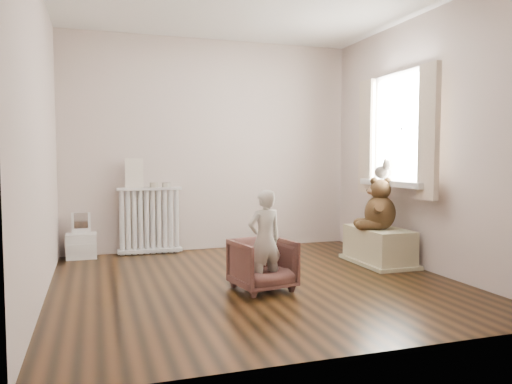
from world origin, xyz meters
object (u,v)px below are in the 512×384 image
object	(u,v)px
child	(265,240)
teddy_bear	(380,202)
toy_bench	(379,245)
toy_vanity	(81,234)
armchair	(263,264)
plush_cat	(383,171)
radiator	(150,221)

from	to	relation	value
child	teddy_bear	distance (m)	1.66
teddy_bear	toy_bench	bearing A→B (deg)	86.84
child	teddy_bear	xyz separation A→B (m)	(1.52, 0.63, 0.22)
toy_vanity	armchair	distance (m)	2.46
toy_bench	toy_vanity	bearing A→B (deg)	157.23
armchair	teddy_bear	xyz separation A→B (m)	(1.52, 0.58, 0.45)
child	plush_cat	distance (m)	1.97
radiator	armchair	world-z (taller)	radiator
armchair	toy_bench	bearing A→B (deg)	12.09
toy_vanity	radiator	bearing A→B (deg)	2.23
radiator	toy_bench	bearing A→B (deg)	-29.84
armchair	toy_vanity	bearing A→B (deg)	118.13
radiator	plush_cat	world-z (taller)	plush_cat
armchair	plush_cat	distance (m)	2.02
radiator	teddy_bear	xyz separation A→B (m)	(2.27, -1.38, 0.28)
toy_vanity	toy_bench	xyz separation A→B (m)	(3.07, -1.29, -0.08)
teddy_bear	armchair	bearing A→B (deg)	-136.88
armchair	child	xyz separation A→B (m)	(0.00, -0.05, 0.22)
armchair	plush_cat	size ratio (longest dim) A/B	1.82
toy_vanity	plush_cat	distance (m)	3.48
toy_bench	armchair	bearing A→B (deg)	-157.63
toy_vanity	armchair	size ratio (longest dim) A/B	1.06
radiator	plush_cat	distance (m)	2.77
toy_bench	radiator	bearing A→B (deg)	150.16
child	teddy_bear	bearing A→B (deg)	-167.76
radiator	toy_bench	size ratio (longest dim) A/B	0.97
teddy_bear	plush_cat	size ratio (longest dim) A/B	2.01
toy_vanity	plush_cat	bearing A→B (deg)	-19.25
toy_bench	teddy_bear	bearing A→B (deg)	-115.39
radiator	toy_vanity	size ratio (longest dim) A/B	1.53
toy_vanity	armchair	xyz separation A→B (m)	(1.53, -1.92, -0.05)
child	plush_cat	world-z (taller)	plush_cat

